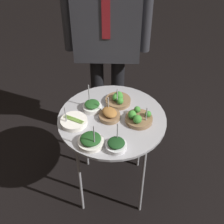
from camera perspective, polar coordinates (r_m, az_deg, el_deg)
ground_plane at (r=2.52m, az=-0.00°, el=-13.20°), size 8.00×8.00×0.00m
serving_cart at (r=2.01m, az=-0.00°, el=-2.14°), size 0.69×0.69×0.72m
bowl_broccoli_near_rim at (r=2.07m, az=1.12°, el=2.33°), size 0.17×0.17×0.15m
bowl_spinach_back_left at (r=2.03m, az=-3.65°, el=1.07°), size 0.12×0.12×0.18m
bowl_broccoli_far_rim at (r=1.94m, az=4.82°, el=-1.09°), size 0.17×0.17×0.13m
bowl_asparagus_front_center at (r=1.94m, az=-6.98°, el=-1.71°), size 0.17×0.17×0.15m
bowl_spinach_mid_left at (r=1.78m, az=0.77°, el=-6.02°), size 0.12×0.12×0.16m
bowl_roast_back_right at (r=1.96m, az=-0.45°, el=-0.54°), size 0.14×0.14×0.14m
bowl_spinach_front_left at (r=1.80m, az=-3.90°, el=-5.27°), size 0.15×0.15×0.18m
waiter_figure at (r=2.25m, az=-0.95°, el=15.38°), size 0.62×0.23×1.68m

